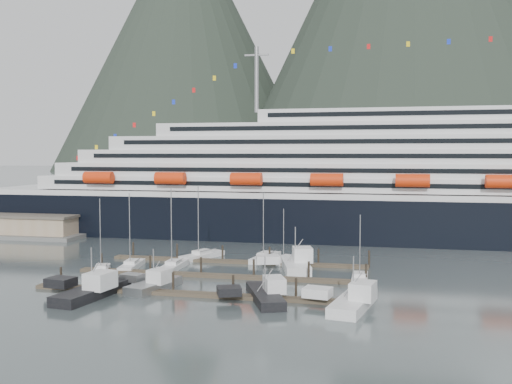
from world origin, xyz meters
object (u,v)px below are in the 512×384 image
(trawler_e, at_px, (294,264))
(trawler_b, at_px, (153,284))
(cruise_ship, at_px, (424,188))
(trawler_c, at_px, (264,294))
(sailboat_g, at_px, (265,258))
(sailboat_h, at_px, (360,279))
(sailboat_b, at_px, (132,266))
(warehouse, at_px, (5,225))
(sailboat_c, at_px, (174,267))
(sailboat_e, at_px, (202,256))
(trawler_d, at_px, (352,301))
(sailboat_f, at_px, (286,260))
(trawler_a, at_px, (91,290))
(sailboat_a, at_px, (101,270))

(trawler_e, bearing_deg, trawler_b, 122.37)
(cruise_ship, xyz_separation_m, trawler_c, (-24.28, -65.25, -11.17))
(cruise_ship, xyz_separation_m, sailboat_g, (-30.44, -34.95, -11.62))
(sailboat_h, bearing_deg, sailboat_b, 85.50)
(warehouse, xyz_separation_m, sailboat_c, (57.68, -33.99, -1.82))
(sailboat_e, height_order, trawler_b, sailboat_e)
(cruise_ship, bearing_deg, trawler_d, -100.31)
(sailboat_f, bearing_deg, trawler_b, 171.70)
(sailboat_c, relative_size, trawler_d, 1.11)
(trawler_a, distance_m, trawler_b, 9.13)
(sailboat_c, distance_m, trawler_e, 21.13)
(warehouse, bearing_deg, sailboat_b, -34.84)
(sailboat_b, distance_m, sailboat_g, 24.97)
(sailboat_g, relative_size, trawler_b, 1.25)
(trawler_c, height_order, trawler_e, trawler_e)
(trawler_b, bearing_deg, trawler_a, 145.01)
(warehouse, height_order, sailboat_b, sailboat_b)
(sailboat_a, xyz_separation_m, sailboat_f, (28.83, 16.43, -0.03))
(trawler_a, bearing_deg, trawler_b, -39.77)
(sailboat_c, distance_m, sailboat_g, 18.35)
(warehouse, xyz_separation_m, sailboat_f, (75.72, -23.29, -1.86))
(sailboat_b, relative_size, trawler_e, 1.03)
(sailboat_a, bearing_deg, sailboat_f, -82.11)
(sailboat_f, height_order, trawler_c, sailboat_f)
(sailboat_a, xyz_separation_m, sailboat_e, (12.37, 17.06, 0.02))
(cruise_ship, bearing_deg, sailboat_f, -125.98)
(sailboat_e, distance_m, sailboat_g, 12.35)
(sailboat_c, height_order, trawler_d, sailboat_c)
(trawler_b, bearing_deg, sailboat_e, 15.23)
(sailboat_h, xyz_separation_m, trawler_d, (-0.15, -16.88, 0.55))
(sailboat_e, relative_size, sailboat_f, 1.39)
(sailboat_b, height_order, trawler_c, sailboat_b)
(trawler_e, bearing_deg, sailboat_f, 6.71)
(sailboat_b, height_order, sailboat_g, sailboat_b)
(warehouse, bearing_deg, sailboat_h, -22.40)
(trawler_c, bearing_deg, trawler_b, 59.36)
(warehouse, height_order, sailboat_f, sailboat_f)
(cruise_ship, relative_size, sailboat_f, 20.18)
(sailboat_e, bearing_deg, sailboat_f, -68.82)
(sailboat_b, bearing_deg, sailboat_g, -67.80)
(cruise_ship, height_order, sailboat_a, cruise_ship)
(sailboat_b, bearing_deg, sailboat_f, -74.45)
(sailboat_c, relative_size, trawler_c, 1.09)
(sailboat_g, relative_size, trawler_a, 0.93)
(sailboat_h, bearing_deg, cruise_ship, -14.96)
(sailboat_b, bearing_deg, cruise_ship, -56.29)
(warehouse, height_order, trawler_d, trawler_d)
(sailboat_a, bearing_deg, sailboat_g, -76.13)
(trawler_a, bearing_deg, trawler_c, -73.49)
(cruise_ship, bearing_deg, trawler_e, -118.90)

